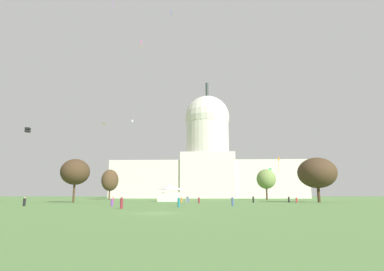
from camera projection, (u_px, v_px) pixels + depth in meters
name	position (u px, v px, depth m)	size (l,w,h in m)	color
ground_plane	(157.00, 213.00, 35.05)	(800.00, 800.00, 0.00)	#567F42
capitol_building	(208.00, 162.00, 193.49)	(114.03, 27.39, 72.00)	beige
event_tent	(169.00, 193.00, 96.20)	(6.71, 6.20, 5.17)	white
tree_east_far	(317.00, 173.00, 86.80)	(14.68, 14.56, 12.04)	#42301E
tree_west_far	(75.00, 172.00, 84.47)	(9.21, 9.68, 11.39)	#42301E
tree_east_mid	(266.00, 179.00, 126.26)	(7.71, 7.30, 12.05)	#42301E
tree_west_mid	(110.00, 180.00, 133.44)	(9.55, 9.60, 12.48)	#4C3823
person_red_near_tree_east	(113.00, 200.00, 81.68)	(0.60, 0.60, 1.50)	red
person_denim_back_right	(233.00, 202.00, 56.83)	(0.56, 0.56, 1.73)	#3D5684
person_purple_aisle_center	(112.00, 202.00, 56.84)	(0.59, 0.59, 1.45)	#703D93
person_red_mid_right	(297.00, 200.00, 81.79)	(0.57, 0.57, 1.47)	red
person_teal_edge_west	(179.00, 202.00, 51.94)	(0.45, 0.45, 1.70)	#1E757A
person_black_back_left	(24.00, 202.00, 57.35)	(0.64, 0.64, 1.62)	black
person_black_lawn_far_left	(253.00, 200.00, 81.61)	(0.58, 0.58, 1.75)	black
person_black_deep_crowd	(289.00, 200.00, 84.75)	(0.60, 0.60, 1.67)	black
person_orange_back_center	(181.00, 200.00, 81.58)	(0.53, 0.53, 1.52)	orange
person_denim_mid_left	(188.00, 200.00, 81.56)	(0.48, 0.48, 1.71)	#3D5684
person_grey_near_tree_west	(187.00, 200.00, 77.93)	(0.37, 0.37, 1.53)	gray
person_maroon_lawn_far_right	(122.00, 203.00, 46.52)	(0.56, 0.56, 1.75)	maroon
person_maroon_front_center	(199.00, 200.00, 76.76)	(0.57, 0.57, 1.52)	maroon
kite_magenta_high	(141.00, 43.00, 119.08)	(0.57, 0.52, 2.71)	#D1339E
kite_green_low	(270.00, 169.00, 129.35)	(1.00, 0.21, 2.43)	green
kite_orange_low	(278.00, 161.00, 74.90)	(0.60, 0.62, 3.72)	orange
kite_black_low	(28.00, 130.00, 76.42)	(1.11, 1.13, 1.12)	black
kite_yellow_mid	(104.00, 124.00, 121.32)	(1.55, 1.29, 0.25)	yellow
kite_blue_high	(171.00, 12.00, 84.90)	(0.46, 0.72, 1.31)	blue
kite_violet_low	(268.00, 180.00, 141.50)	(1.21, 1.81, 0.31)	purple
kite_white_high	(132.00, 121.00, 162.17)	(0.84, 0.56, 1.36)	white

